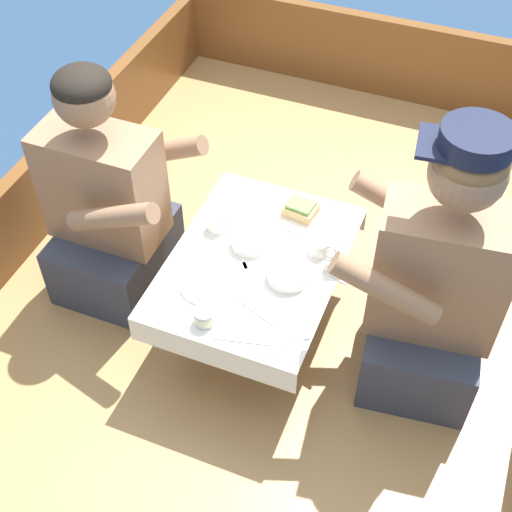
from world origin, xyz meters
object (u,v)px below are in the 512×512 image
object	(u,v)px
person_starboard	(434,288)
person_port	(108,208)
tin_can	(204,317)
coffee_cup_starboard	(217,223)
sandwich	(301,209)
coffee_cup_port	(319,247)

from	to	relation	value
person_starboard	person_port	bearing A→B (deg)	-6.40
tin_can	person_starboard	bearing A→B (deg)	28.74
coffee_cup_starboard	sandwich	bearing A→B (deg)	34.70
person_starboard	coffee_cup_starboard	bearing A→B (deg)	-10.40
tin_can	person_port	bearing A→B (deg)	147.86
person_port	tin_can	size ratio (longest dim) A/B	13.96
person_port	tin_can	bearing A→B (deg)	-31.88
coffee_cup_starboard	tin_can	xyz separation A→B (m)	(0.13, -0.39, -0.00)
person_port	coffee_cup_port	size ratio (longest dim) A/B	9.76
coffee_cup_starboard	tin_can	world-z (taller)	coffee_cup_starboard
sandwich	person_starboard	bearing A→B (deg)	-22.85
person_starboard	coffee_cup_starboard	world-z (taller)	person_starboard
person_starboard	coffee_cup_port	world-z (taller)	person_starboard
coffee_cup_starboard	coffee_cup_port	bearing A→B (deg)	3.66
person_port	coffee_cup_port	xyz separation A→B (m)	(0.76, 0.08, 0.01)
person_port	sandwich	xyz separation A→B (m)	(0.64, 0.23, 0.02)
coffee_cup_starboard	person_starboard	bearing A→B (deg)	-3.36
person_port	coffee_cup_port	bearing A→B (deg)	6.32
person_port	coffee_cup_starboard	distance (m)	0.40
coffee_cup_port	tin_can	distance (m)	0.47
person_port	coffee_cup_port	distance (m)	0.77
coffee_cup_port	tin_can	world-z (taller)	tin_can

